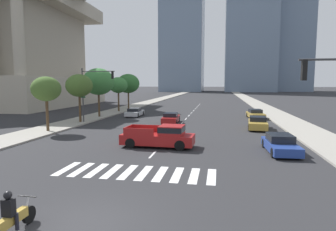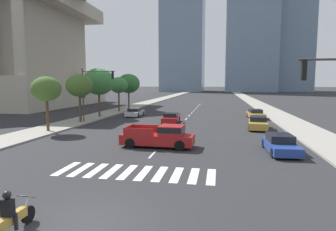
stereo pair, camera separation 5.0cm
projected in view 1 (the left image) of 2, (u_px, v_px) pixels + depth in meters
ground_plane at (88, 224)px, 9.87m from camera, size 800.00×800.00×0.00m
sidewalk_east at (287, 120)px, 36.99m from camera, size 4.00×260.00×0.15m
sidewalk_west at (96, 116)px, 41.47m from camera, size 4.00×260.00×0.15m
crosswalk_near at (136, 172)px, 15.59m from camera, size 8.55×2.64×0.01m
lane_divider_center at (189, 116)px, 43.00m from camera, size 0.14×50.00×0.01m
motorcycle_trailing at (11, 218)px, 9.08m from camera, size 0.70×2.25×1.49m
pickup_truck at (161, 136)px, 21.74m from camera, size 5.54×2.21×1.67m
sedan_silver_0 at (135, 112)px, 42.26m from camera, size 1.96×4.69×1.21m
sedan_blue_1 at (280, 144)px, 20.08m from camera, size 2.02×4.51×1.25m
sedan_red_2 at (171, 118)px, 34.95m from camera, size 1.90×4.46×1.26m
sedan_gold_3 at (258, 123)px, 30.33m from camera, size 2.26×4.57×1.31m
sedan_gold_4 at (255, 114)px, 39.67m from camera, size 2.21×4.49×1.23m
traffic_signal_far at (94, 86)px, 34.32m from camera, size 4.36×0.28×6.46m
street_tree_nearest at (46, 89)px, 27.98m from camera, size 2.83×2.83×5.31m
street_tree_second at (79, 86)px, 34.58m from camera, size 3.19×3.19×5.74m
street_tree_third at (98, 82)px, 40.06m from camera, size 4.34×4.34×6.73m
street_tree_fourth at (118, 85)px, 48.01m from camera, size 3.11×3.11×5.67m
street_tree_fifth at (128, 84)px, 53.24m from camera, size 4.13×4.13×6.36m
war_memorial at (1, 10)px, 60.82m from camera, size 32.70×32.70×39.25m
office_tower_left_skyline at (183, 1)px, 168.68m from camera, size 24.00×29.66×106.73m
office_tower_center_skyline at (251, 25)px, 161.97m from camera, size 27.80×20.02×75.56m
office_tower_right_skyline at (289, 29)px, 171.91m from camera, size 22.55×27.75×82.99m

